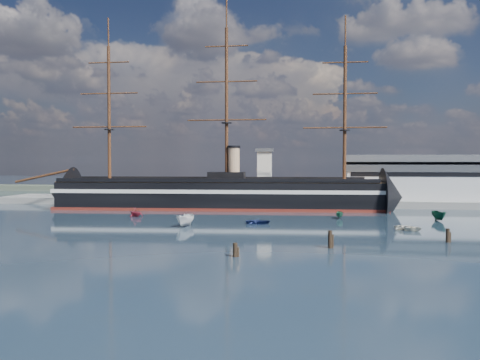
# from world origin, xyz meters

# --- Properties ---
(ground) EXTENTS (600.00, 600.00, 0.00)m
(ground) POSITION_xyz_m (0.00, 40.00, 0.00)
(ground) COLOR #1B2B38
(ground) RESTS_ON ground
(quay) EXTENTS (180.00, 18.00, 2.00)m
(quay) POSITION_xyz_m (10.00, 76.00, 0.00)
(quay) COLOR slate
(quay) RESTS_ON ground
(warehouse) EXTENTS (63.00, 21.00, 11.60)m
(warehouse) POSITION_xyz_m (58.00, 80.00, 7.98)
(warehouse) COLOR #B7BABC
(warehouse) RESTS_ON ground
(quay_tower) EXTENTS (5.00, 5.00, 15.00)m
(quay_tower) POSITION_xyz_m (3.00, 73.00, 9.75)
(quay_tower) COLOR silver
(quay_tower) RESTS_ON ground
(warship) EXTENTS (113.35, 21.75, 53.94)m
(warship) POSITION_xyz_m (-9.90, 60.00, 4.04)
(warship) COLOR black
(warship) RESTS_ON ground
(motorboat_a) EXTENTS (7.93, 3.85, 3.04)m
(motorboat_a) POSITION_xyz_m (-7.66, 20.29, 0.00)
(motorboat_a) COLOR white
(motorboat_a) RESTS_ON ground
(motorboat_b) EXTENTS (1.49, 3.32, 1.52)m
(motorboat_b) POSITION_xyz_m (6.53, 26.66, 0.00)
(motorboat_b) COLOR navy
(motorboat_b) RESTS_ON ground
(motorboat_c) EXTENTS (5.00, 2.02, 1.97)m
(motorboat_c) POSITION_xyz_m (23.98, 40.35, 0.00)
(motorboat_c) COLOR #256041
(motorboat_c) RESTS_ON ground
(motorboat_d) EXTENTS (5.87, 7.07, 2.41)m
(motorboat_d) POSITION_xyz_m (-24.30, 37.16, 0.00)
(motorboat_d) COLOR #9D2739
(motorboat_d) RESTS_ON ground
(motorboat_e) EXTENTS (3.20, 3.52, 1.59)m
(motorboat_e) POSITION_xyz_m (36.36, 20.68, 0.00)
(motorboat_e) COLOR silver
(motorboat_e) RESTS_ON ground
(motorboat_f) EXTENTS (7.09, 3.44, 2.72)m
(motorboat_f) POSITION_xyz_m (45.74, 38.82, 0.00)
(motorboat_f) COLOR #0F412D
(motorboat_f) RESTS_ON ground
(piling_near_mid) EXTENTS (0.64, 0.64, 2.65)m
(piling_near_mid) POSITION_xyz_m (7.78, -11.95, 0.00)
(piling_near_mid) COLOR black
(piling_near_mid) RESTS_ON ground
(piling_near_right) EXTENTS (0.64, 0.64, 3.41)m
(piling_near_right) POSITION_xyz_m (21.06, -2.41, 0.00)
(piling_near_right) COLOR black
(piling_near_right) RESTS_ON ground
(piling_far_right) EXTENTS (0.64, 0.64, 3.00)m
(piling_far_right) POSITION_xyz_m (40.29, 6.19, 0.00)
(piling_far_right) COLOR black
(piling_far_right) RESTS_ON ground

